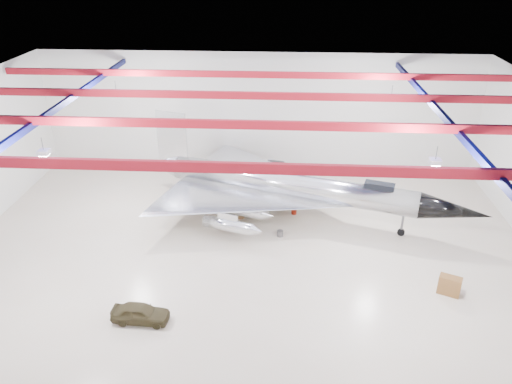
{
  "coord_description": "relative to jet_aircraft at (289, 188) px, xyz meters",
  "views": [
    {
      "loc": [
        2.51,
        -29.4,
        19.33
      ],
      "look_at": [
        0.56,
        2.0,
        3.75
      ],
      "focal_mm": 35.0,
      "sensor_mm": 36.0,
      "label": 1
    }
  ],
  "objects": [
    {
      "name": "oil_barrel",
      "position": [
        -3.72,
        -0.7,
        -2.26
      ],
      "size": [
        0.57,
        0.51,
        0.33
      ],
      "primitive_type": "cube",
      "rotation": [
        0.0,
        0.0,
        0.31
      ],
      "color": "olive",
      "rests_on": "floor"
    },
    {
      "name": "ceiling_structure",
      "position": [
        -2.9,
        -5.58,
        7.89
      ],
      "size": [
        39.5,
        29.5,
        1.08
      ],
      "color": "maroon",
      "rests_on": "ceiling"
    },
    {
      "name": "crate_ply",
      "position": [
        -9.59,
        -0.15,
        -2.26
      ],
      "size": [
        0.52,
        0.43,
        0.35
      ],
      "primitive_type": "cube",
      "rotation": [
        0.0,
        0.0,
        0.08
      ],
      "color": "olive",
      "rests_on": "floor"
    },
    {
      "name": "desk",
      "position": [
        9.94,
        -9.43,
        -1.82
      ],
      "size": [
        1.48,
        1.15,
        1.22
      ],
      "primitive_type": "cube",
      "rotation": [
        0.0,
        0.0,
        -0.43
      ],
      "color": "brown",
      "rests_on": "floor"
    },
    {
      "name": "ceiling",
      "position": [
        -2.9,
        -5.58,
        8.57
      ],
      "size": [
        40.0,
        40.0,
        0.0
      ],
      "primitive_type": "plane",
      "rotation": [
        3.14,
        0.0,
        0.0
      ],
      "color": "#0A0F38",
      "rests_on": "wall_back"
    },
    {
      "name": "spares_box",
      "position": [
        0.47,
        2.54,
        -2.24
      ],
      "size": [
        0.47,
        0.47,
        0.38
      ],
      "primitive_type": "cylinder",
      "rotation": [
        0.0,
        0.0,
        -0.15
      ],
      "color": "#59595B",
      "rests_on": "floor"
    },
    {
      "name": "engine_drum",
      "position": [
        -0.57,
        -3.25,
        -2.21
      ],
      "size": [
        0.63,
        0.63,
        0.43
      ],
      "primitive_type": "cylinder",
      "rotation": [
        0.0,
        0.0,
        -0.42
      ],
      "color": "#59595B",
      "rests_on": "floor"
    },
    {
      "name": "parts_bin",
      "position": [
        -0.52,
        0.99,
        -2.21
      ],
      "size": [
        0.64,
        0.51,
        0.44
      ],
      "primitive_type": "cube",
      "rotation": [
        0.0,
        0.0,
        -0.0
      ],
      "color": "olive",
      "rests_on": "floor"
    },
    {
      "name": "toolbox_red",
      "position": [
        -7.04,
        2.71,
        -2.29
      ],
      "size": [
        0.45,
        0.38,
        0.29
      ],
      "primitive_type": "cube",
      "rotation": [
        0.0,
        0.0,
        -0.14
      ],
      "color": "#9B1E0F",
      "rests_on": "floor"
    },
    {
      "name": "jeep",
      "position": [
        -8.35,
        -13.08,
        -1.86
      ],
      "size": [
        3.38,
        1.48,
        1.13
      ],
      "primitive_type": "imported",
      "rotation": [
        0.0,
        0.0,
        1.53
      ],
      "color": "#3D351E",
      "rests_on": "floor"
    },
    {
      "name": "tool_chest",
      "position": [
        0.47,
        0.24,
        -2.24
      ],
      "size": [
        0.43,
        0.43,
        0.38
      ],
      "primitive_type": "cylinder",
      "rotation": [
        0.0,
        0.0,
        -0.02
      ],
      "color": "#9B1E0F",
      "rests_on": "floor"
    },
    {
      "name": "wall_back",
      "position": [
        -2.9,
        9.42,
        3.07
      ],
      "size": [
        40.0,
        0.0,
        40.0
      ],
      "primitive_type": "plane",
      "rotation": [
        1.57,
        0.0,
        0.0
      ],
      "color": "silver",
      "rests_on": "floor"
    },
    {
      "name": "jet_aircraft",
      "position": [
        0.0,
        0.0,
        0.0
      ],
      "size": [
        26.47,
        19.42,
        7.41
      ],
      "rotation": [
        0.0,
        0.0,
        -0.3
      ],
      "color": "silver",
      "rests_on": "floor"
    },
    {
      "name": "floor",
      "position": [
        -2.9,
        -5.58,
        -2.43
      ],
      "size": [
        40.0,
        40.0,
        0.0
      ],
      "primitive_type": "plane",
      "color": "beige",
      "rests_on": "ground"
    },
    {
      "name": "crate_small",
      "position": [
        -7.41,
        2.33,
        -2.29
      ],
      "size": [
        0.49,
        0.44,
        0.28
      ],
      "primitive_type": "cube",
      "rotation": [
        0.0,
        0.0,
        0.37
      ],
      "color": "#59595B",
      "rests_on": "floor"
    }
  ]
}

